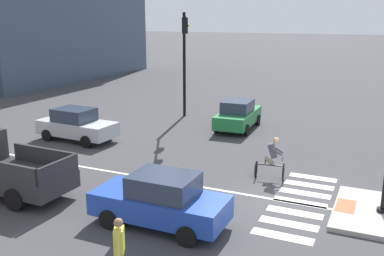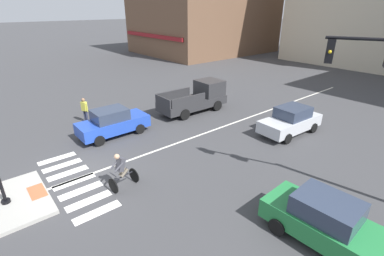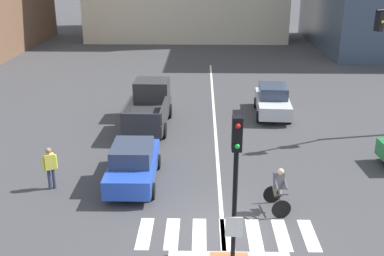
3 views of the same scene
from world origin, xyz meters
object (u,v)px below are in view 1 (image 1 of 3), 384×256
Objects in this scene: car_blue_westbound_near at (161,200)px; car_silver_eastbound_far at (76,125)px; car_green_cross_right at (238,115)px; cyclist at (272,157)px; pedestrian_at_curb_left at (119,246)px; traffic_light_mast at (184,47)px.

car_silver_eastbound_far is at bearing 52.12° from car_blue_westbound_near.
car_silver_eastbound_far is at bearing 129.98° from car_green_cross_right.
cyclist is (-1.29, -10.40, 0.06)m from car_silver_eastbound_far.
car_green_cross_right is 15.31m from pedestrian_at_curb_left.
car_silver_eastbound_far is 10.61m from car_blue_westbound_near.
car_green_cross_right is (-0.51, -3.53, -3.61)m from traffic_light_mast.
car_green_cross_right is (5.61, -6.69, 0.00)m from car_silver_eastbound_far.
traffic_light_mast is 14.14m from car_blue_westbound_near.
cyclist is 1.01× the size of pedestrian_at_curb_left.
car_blue_westbound_near is 2.46× the size of pedestrian_at_curb_left.
cyclist reaches higher than car_green_cross_right.
car_silver_eastbound_far and car_green_cross_right have the same top height.
cyclist is (-7.41, -7.23, -3.54)m from traffic_light_mast.
traffic_light_mast reaches higher than pedestrian_at_curb_left.
car_blue_westbound_near is (-6.52, -8.38, 0.00)m from car_silver_eastbound_far.
car_silver_eastbound_far is 13.06m from pedestrian_at_curb_left.
cyclist is at bearing -10.13° from pedestrian_at_curb_left.
pedestrian_at_curb_left is (-3.02, -0.54, 0.17)m from car_blue_westbound_near.
car_green_cross_right is 2.49× the size of cyclist.
pedestrian_at_curb_left is (-8.25, 1.47, 0.11)m from cyclist.
traffic_light_mast reaches higher than car_green_cross_right.
car_silver_eastbound_far is 2.49× the size of cyclist.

